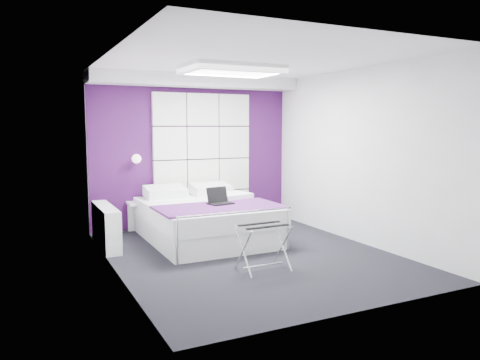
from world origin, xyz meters
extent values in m
plane|color=black|center=(0.00, 0.00, 0.00)|extent=(4.40, 4.40, 0.00)
plane|color=white|center=(0.00, 0.00, 2.60)|extent=(4.40, 4.40, 0.00)
plane|color=silver|center=(0.00, 2.20, 1.30)|extent=(3.60, 0.00, 3.60)
plane|color=silver|center=(-1.80, 0.00, 1.30)|extent=(0.00, 4.40, 4.40)
plane|color=silver|center=(1.80, 0.00, 1.30)|extent=(0.00, 4.40, 4.40)
cube|color=#3B0F43|center=(0.00, 2.19, 1.30)|extent=(3.58, 0.02, 2.58)
cube|color=white|center=(0.00, 1.95, 2.50)|extent=(3.58, 0.50, 0.20)
sphere|color=white|center=(-1.05, 2.06, 1.22)|extent=(0.15, 0.15, 0.15)
cube|color=white|center=(-1.69, 1.30, 0.30)|extent=(0.22, 1.20, 0.60)
cube|color=white|center=(-0.23, 1.05, 0.16)|extent=(1.69, 2.11, 0.32)
cube|color=white|center=(-0.23, 1.05, 0.45)|extent=(1.73, 2.15, 0.26)
cube|color=#40154E|center=(-0.23, 0.52, 0.59)|extent=(1.79, 0.95, 0.03)
cube|color=white|center=(-1.01, 2.02, 0.49)|extent=(0.40, 0.31, 0.04)
cube|color=black|center=(-0.17, -0.67, 0.56)|extent=(0.57, 0.42, 0.01)
cube|color=black|center=(-0.15, 0.67, 0.62)|extent=(0.35, 0.24, 0.02)
cube|color=black|center=(-0.15, 0.80, 0.74)|extent=(0.35, 0.01, 0.23)
camera|label=1|loc=(-2.84, -5.53, 1.74)|focal=35.00mm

